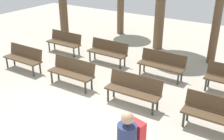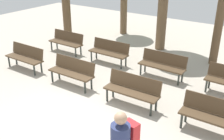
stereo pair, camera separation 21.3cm
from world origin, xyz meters
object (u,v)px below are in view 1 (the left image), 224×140
(bench_r1_c1, at_px, (108,51))
(bench_r1_c0, at_px, (64,41))
(bench_r0_c3, at_px, (217,113))
(tree_1, at_px, (63,11))
(bench_r0_c1, at_px, (72,71))
(bench_r1_c2, at_px, (162,63))
(bench_r0_c0, at_px, (24,57))
(tree_3, at_px, (217,20))
(bench_r0_c2, at_px, (134,89))

(bench_r1_c1, bearing_deg, bench_r1_c0, -179.20)
(bench_r0_c3, xyz_separation_m, tree_1, (-8.17, 3.75, 0.84))
(bench_r0_c1, distance_m, bench_r1_c2, 3.04)
(bench_r0_c0, distance_m, tree_1, 4.09)
(bench_r1_c0, bearing_deg, tree_1, 132.25)
(bench_r1_c0, bearing_deg, bench_r0_c0, -89.76)
(bench_r0_c1, xyz_separation_m, tree_3, (3.26, 4.38, 1.17))
(bench_r0_c2, distance_m, tree_3, 4.64)
(bench_r0_c1, relative_size, bench_r1_c1, 1.00)
(bench_r0_c1, xyz_separation_m, tree_1, (-3.68, 3.74, 0.84))
(bench_r0_c3, relative_size, bench_r1_c1, 1.00)
(bench_r0_c1, height_order, tree_1, tree_1)
(bench_r1_c1, bearing_deg, bench_r0_c0, -135.03)
(bench_r1_c1, bearing_deg, bench_r0_c1, -87.86)
(bench_r0_c1, xyz_separation_m, bench_r1_c1, (-0.07, 2.18, 0.00))
(tree_1, relative_size, tree_3, 0.80)
(bench_r0_c0, bearing_deg, bench_r0_c2, 0.11)
(bench_r0_c1, relative_size, bench_r0_c3, 1.00)
(bench_r0_c2, distance_m, bench_r1_c2, 2.12)
(tree_3, bearing_deg, bench_r0_c1, -126.69)
(bench_r1_c2, distance_m, tree_1, 6.12)
(bench_r0_c1, xyz_separation_m, bench_r0_c2, (2.23, 0.01, 0.00))
(bench_r1_c1, height_order, tree_3, tree_3)
(bench_r0_c0, bearing_deg, bench_r0_c1, -0.02)
(bench_r1_c2, bearing_deg, bench_r0_c3, -42.06)
(bench_r1_c1, bearing_deg, bench_r1_c2, -0.90)
(bench_r0_c0, xyz_separation_m, bench_r1_c1, (2.20, 2.18, 0.00))
(bench_r0_c3, relative_size, tree_1, 0.60)
(bench_r1_c0, xyz_separation_m, tree_3, (5.53, 2.22, 1.17))
(bench_r0_c3, height_order, bench_r1_c2, same)
(bench_r0_c2, relative_size, tree_3, 0.48)
(bench_r0_c2, distance_m, tree_1, 7.04)
(bench_r0_c0, height_order, bench_r0_c3, same)
(bench_r0_c1, xyz_separation_m, bench_r1_c2, (2.16, 2.14, 0.00))
(bench_r0_c0, bearing_deg, bench_r1_c0, 89.63)
(bench_r1_c2, bearing_deg, bench_r0_c0, -153.70)
(bench_r0_c0, distance_m, bench_r0_c1, 2.27)
(bench_r1_c1, bearing_deg, tree_1, 156.79)
(bench_r1_c0, height_order, tree_1, tree_1)
(bench_r1_c2, bearing_deg, bench_r1_c0, -179.72)
(tree_1, bearing_deg, bench_r1_c1, -23.41)
(bench_r0_c2, xyz_separation_m, tree_1, (-5.91, 3.73, 0.84))
(tree_3, bearing_deg, bench_r1_c1, -146.59)
(bench_r0_c3, height_order, bench_r1_c1, same)
(tree_1, bearing_deg, bench_r0_c0, -69.39)
(bench_r0_c1, height_order, bench_r0_c3, same)
(bench_r0_c3, distance_m, bench_r1_c2, 3.16)
(bench_r1_c1, height_order, bench_r1_c2, same)
(bench_r0_c3, height_order, tree_3, tree_3)
(bench_r0_c0, bearing_deg, tree_1, 110.47)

